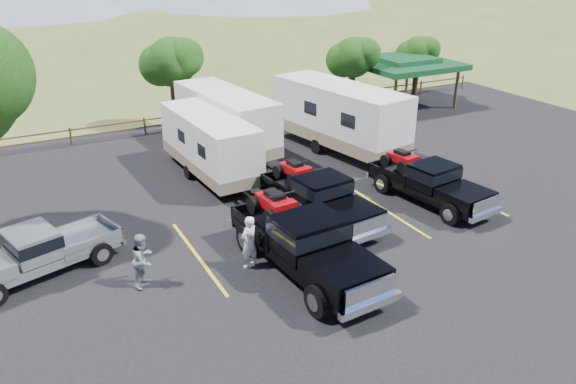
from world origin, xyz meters
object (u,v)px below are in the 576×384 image
rig_left (304,241)px  trailer_center (226,121)px  person_a (249,242)px  person_b (144,260)px  rig_center (318,196)px  rig_right (428,181)px  pavilion (403,63)px  trailer_left (210,145)px  pickup_silver (38,251)px  trailer_right (339,117)px

rig_left → trailer_center: (2.18, 12.03, 0.56)m
person_a → person_b: (-3.36, 0.53, -0.03)m
rig_center → rig_right: size_ratio=1.04×
pavilion → trailer_left: (-15.94, -6.25, -1.23)m
trailer_center → pickup_silver: 12.89m
rig_left → trailer_left: (0.24, 9.19, 0.43)m
trailer_right → person_a: bearing=-146.2°
pickup_silver → person_b: (2.84, -2.21, 0.05)m
rig_right → person_a: 8.80m
trailer_center → person_a: size_ratio=4.95×
person_b → trailer_left: bearing=11.6°
rig_right → trailer_left: trailer_left is taller
rig_right → trailer_right: (0.18, 7.17, 0.87)m
pavilion → rig_left: bearing=-136.3°
rig_center → trailer_left: size_ratio=0.74×
trailer_left → rig_center: bearing=-73.7°
person_a → rig_left: bearing=124.6°
trailer_left → trailer_right: bearing=-0.6°
trailer_left → person_b: trailer_left is taller
trailer_center → pavilion: bearing=7.7°
rig_left → rig_center: size_ratio=1.12×
pavilion → trailer_right: size_ratio=0.62×
rig_center → rig_right: (4.84, -0.75, -0.04)m
trailer_center → pickup_silver: (-9.86, -8.26, -0.81)m
person_a → person_b: bearing=-29.4°
pavilion → rig_right: (-8.95, -13.11, -1.82)m
trailer_right → pavilion: bearing=24.3°
person_a → trailer_left: bearing=-122.4°
trailer_left → trailer_right: (7.17, 0.31, 0.28)m
person_b → rig_left: bearing=-62.7°
rig_left → trailer_left: size_ratio=0.82×
trailer_left → rig_left: bearing=-94.6°
pavilion → pickup_silver: 26.63m
rig_left → person_a: 1.81m
pavilion → person_a: (-17.66, -14.41, -1.83)m
trailer_left → rig_right: bearing=-47.6°
pavilion → rig_right: pavilion is taller
rig_left → pickup_silver: rig_left is taller
person_a → person_b: person_a is taller
rig_left → pickup_silver: 8.57m
rig_right → pickup_silver: 14.98m
rig_left → trailer_center: size_ratio=0.76×
pavilion → rig_left: size_ratio=0.90×
rig_left → trailer_center: 12.24m
trailer_right → person_a: trailer_right is taller
rig_center → pickup_silver: bearing=170.1°
rig_left → person_b: size_ratio=3.87×
pickup_silver → trailer_center: bearing=112.8°
rig_left → person_a: bearing=141.1°
pavilion → pickup_silver: (-23.87, -11.67, -1.91)m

